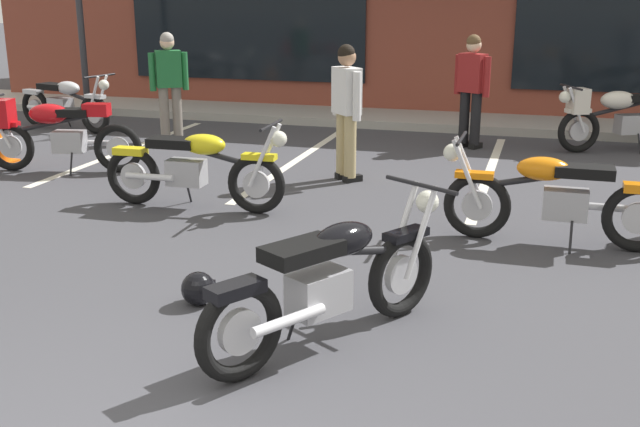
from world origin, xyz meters
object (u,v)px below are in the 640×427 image
object	(u,v)px
motorcycle_foreground_classic	(331,280)
motorcycle_red_sportbike	(195,167)
person_in_black_shirt	(472,84)
traffic_cone	(0,144)
motorcycle_black_cruiser	(619,116)
motorcycle_blue_standard	(64,103)
helmet_on_pavement	(198,288)
motorcycle_silver_naked	(554,197)
person_by_back_row	(169,80)
person_near_building	(347,105)
motorcycle_green_cafe_racer	(54,132)

from	to	relation	value
motorcycle_foreground_classic	motorcycle_red_sportbike	distance (m)	3.60
person_in_black_shirt	traffic_cone	world-z (taller)	person_in_black_shirt
motorcycle_red_sportbike	motorcycle_black_cruiser	distance (m)	6.49
person_in_black_shirt	motorcycle_red_sportbike	bearing A→B (deg)	-120.66
motorcycle_black_cruiser	person_in_black_shirt	distance (m)	2.18
motorcycle_blue_standard	helmet_on_pavement	distance (m)	8.23
motorcycle_foreground_classic	motorcycle_red_sportbike	size ratio (longest dim) A/B	0.88
motorcycle_black_cruiser	motorcycle_blue_standard	distance (m)	8.86
motorcycle_foreground_classic	helmet_on_pavement	distance (m)	1.24
motorcycle_red_sportbike	motorcycle_foreground_classic	bearing A→B (deg)	-50.23
motorcycle_black_cruiser	motorcycle_silver_naked	world-z (taller)	same
motorcycle_red_sportbike	motorcycle_black_cruiser	xyz separation A→B (m)	(4.60, 4.57, 0.07)
motorcycle_black_cruiser	person_by_back_row	bearing A→B (deg)	-170.58
motorcycle_red_sportbike	motorcycle_silver_naked	xyz separation A→B (m)	(3.72, -0.15, 0.00)
motorcycle_foreground_classic	person_near_building	xyz separation A→B (m)	(-1.07, 4.48, 0.49)
motorcycle_red_sportbike	motorcycle_black_cruiser	size ratio (longest dim) A/B	1.08
motorcycle_silver_naked	motorcycle_red_sportbike	bearing A→B (deg)	177.64
motorcycle_foreground_classic	person_by_back_row	distance (m)	7.63
motorcycle_green_cafe_racer	person_by_back_row	xyz separation A→B (m)	(0.46, 2.36, 0.42)
motorcycle_foreground_classic	person_in_black_shirt	distance (m)	6.99
motorcycle_foreground_classic	motorcycle_black_cruiser	distance (m)	7.69
person_by_back_row	person_near_building	size ratio (longest dim) A/B	1.00
motorcycle_silver_naked	person_by_back_row	distance (m)	6.84
motorcycle_foreground_classic	motorcycle_silver_naked	world-z (taller)	same
motorcycle_black_cruiser	person_by_back_row	world-z (taller)	person_by_back_row
motorcycle_blue_standard	motorcycle_red_sportbike	bearing A→B (deg)	-42.00
person_near_building	traffic_cone	xyz separation A→B (m)	(-4.81, -0.38, -0.69)
motorcycle_black_cruiser	motorcycle_green_cafe_racer	bearing A→B (deg)	-154.09
person_in_black_shirt	motorcycle_blue_standard	bearing A→B (deg)	-176.54
person_in_black_shirt	motorcycle_green_cafe_racer	bearing A→B (deg)	-148.31
motorcycle_black_cruiser	person_in_black_shirt	world-z (taller)	person_in_black_shirt
person_by_back_row	person_near_building	xyz separation A→B (m)	(3.30, -1.75, 0.00)
motorcycle_red_sportbike	motorcycle_silver_naked	distance (m)	3.72
person_in_black_shirt	traffic_cone	size ratio (longest dim) A/B	3.16
motorcycle_foreground_classic	helmet_on_pavement	bearing A→B (deg)	162.56
motorcycle_green_cafe_racer	traffic_cone	xyz separation A→B (m)	(-1.05, 0.23, -0.27)
motorcycle_blue_standard	motorcycle_green_cafe_racer	size ratio (longest dim) A/B	1.00
motorcycle_green_cafe_racer	traffic_cone	bearing A→B (deg)	167.73
motorcycle_silver_naked	motorcycle_blue_standard	xyz separation A→B (m)	(-7.94, 3.95, 0.00)
motorcycle_red_sportbike	person_in_black_shirt	size ratio (longest dim) A/B	1.26
motorcycle_blue_standard	motorcycle_green_cafe_racer	bearing A→B (deg)	-57.86
motorcycle_silver_naked	person_in_black_shirt	distance (m)	4.55
person_in_black_shirt	person_by_back_row	size ratio (longest dim) A/B	1.00
motorcycle_green_cafe_racer	person_by_back_row	distance (m)	2.44
motorcycle_silver_naked	traffic_cone	size ratio (longest dim) A/B	3.97
motorcycle_red_sportbike	motorcycle_green_cafe_racer	bearing A→B (deg)	156.37
helmet_on_pavement	motorcycle_red_sportbike	bearing A→B (deg)	115.76
motorcycle_red_sportbike	motorcycle_silver_naked	world-z (taller)	same
motorcycle_black_cruiser	person_in_black_shirt	bearing A→B (deg)	-170.24
person_by_back_row	helmet_on_pavement	size ratio (longest dim) A/B	6.44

